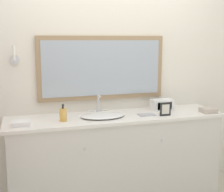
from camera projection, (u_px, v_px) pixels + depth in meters
wall_back at (108, 74)px, 3.33m from camera, size 8.00×0.18×2.55m
vanity_counter at (116, 157)px, 3.20m from camera, size 2.17×0.56×0.89m
sink_basin at (103, 115)px, 3.05m from camera, size 0.44×0.35×0.20m
soap_bottle at (63, 114)px, 2.89m from camera, size 0.07×0.07×0.16m
appliance_box at (162, 105)px, 3.35m from camera, size 0.23×0.14×0.12m
picture_frame at (165, 109)px, 3.09m from camera, size 0.11×0.01×0.13m
hand_towel_near_sink at (208, 110)px, 3.23m from camera, size 0.14×0.14×0.05m
hand_towel_far_corner at (21, 123)px, 2.74m from camera, size 0.16×0.13×0.04m
metal_tray at (147, 115)px, 3.13m from camera, size 0.17×0.11×0.01m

